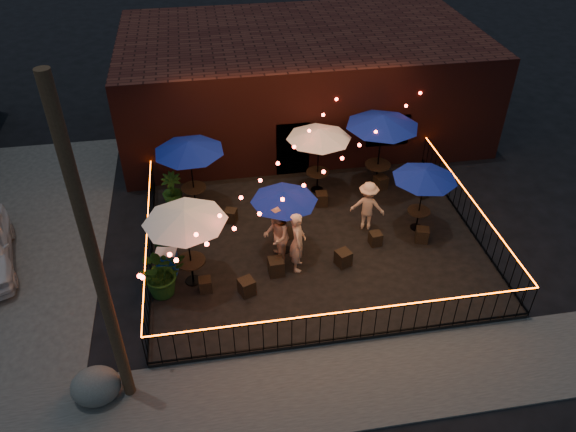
{
  "coord_description": "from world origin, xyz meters",
  "views": [
    {
      "loc": [
        -3.07,
        -11.21,
        11.29
      ],
      "look_at": [
        -0.83,
        2.12,
        1.16
      ],
      "focal_mm": 35.0,
      "sensor_mm": 36.0,
      "label": 1
    }
  ],
  "objects_px": {
    "cooler": "(167,262)",
    "boulder": "(96,386)",
    "utility_pole": "(96,266)",
    "cafe_table_2": "(284,197)",
    "cafe_table_1": "(189,148)",
    "cafe_table_3": "(319,135)",
    "cafe_table_4": "(425,175)",
    "cafe_table_0": "(185,217)",
    "cafe_table_5": "(383,122)"
  },
  "relations": [
    {
      "from": "utility_pole",
      "to": "cafe_table_3",
      "type": "bearing_deg",
      "value": 50.7
    },
    {
      "from": "utility_pole",
      "to": "cafe_table_1",
      "type": "height_order",
      "value": "utility_pole"
    },
    {
      "from": "cafe_table_3",
      "to": "cafe_table_4",
      "type": "distance_m",
      "value": 3.79
    },
    {
      "from": "cafe_table_0",
      "to": "boulder",
      "type": "bearing_deg",
      "value": -124.07
    },
    {
      "from": "cafe_table_0",
      "to": "cooler",
      "type": "distance_m",
      "value": 2.09
    },
    {
      "from": "cafe_table_0",
      "to": "cafe_table_4",
      "type": "distance_m",
      "value": 7.29
    },
    {
      "from": "utility_pole",
      "to": "cafe_table_2",
      "type": "xyz_separation_m",
      "value": [
        4.39,
        4.35,
        -1.88
      ]
    },
    {
      "from": "utility_pole",
      "to": "cafe_table_1",
      "type": "relative_size",
      "value": 2.75
    },
    {
      "from": "cafe_table_1",
      "to": "cafe_table_2",
      "type": "height_order",
      "value": "cafe_table_1"
    },
    {
      "from": "cafe_table_1",
      "to": "cafe_table_3",
      "type": "bearing_deg",
      "value": 4.01
    },
    {
      "from": "utility_pole",
      "to": "cooler",
      "type": "height_order",
      "value": "utility_pole"
    },
    {
      "from": "cafe_table_5",
      "to": "cooler",
      "type": "bearing_deg",
      "value": -154.8
    },
    {
      "from": "cafe_table_0",
      "to": "cafe_table_1",
      "type": "bearing_deg",
      "value": 86.92
    },
    {
      "from": "cafe_table_3",
      "to": "boulder",
      "type": "xyz_separation_m",
      "value": [
        -6.78,
        -7.4,
        -1.95
      ]
    },
    {
      "from": "cafe_table_4",
      "to": "cafe_table_5",
      "type": "height_order",
      "value": "cafe_table_5"
    },
    {
      "from": "cafe_table_1",
      "to": "boulder",
      "type": "height_order",
      "value": "cafe_table_1"
    },
    {
      "from": "boulder",
      "to": "cafe_table_3",
      "type": "bearing_deg",
      "value": 47.52
    },
    {
      "from": "cafe_table_3",
      "to": "cafe_table_4",
      "type": "xyz_separation_m",
      "value": [
        2.71,
        -2.65,
        -0.2
      ]
    },
    {
      "from": "cafe_table_1",
      "to": "cafe_table_2",
      "type": "xyz_separation_m",
      "value": [
        2.6,
        -2.75,
        -0.32
      ]
    },
    {
      "from": "cafe_table_0",
      "to": "boulder",
      "type": "relative_size",
      "value": 2.48
    },
    {
      "from": "cafe_table_2",
      "to": "cafe_table_3",
      "type": "distance_m",
      "value": 3.48
    },
    {
      "from": "cafe_table_5",
      "to": "cooler",
      "type": "height_order",
      "value": "cafe_table_5"
    },
    {
      "from": "cafe_table_2",
      "to": "cooler",
      "type": "xyz_separation_m",
      "value": [
        -3.49,
        -0.41,
        -1.58
      ]
    },
    {
      "from": "cafe_table_0",
      "to": "cafe_table_2",
      "type": "distance_m",
      "value": 2.96
    },
    {
      "from": "cafe_table_4",
      "to": "cafe_table_1",
      "type": "bearing_deg",
      "value": 161.34
    },
    {
      "from": "cafe_table_0",
      "to": "cafe_table_1",
      "type": "distance_m",
      "value": 3.68
    },
    {
      "from": "cafe_table_2",
      "to": "cafe_table_4",
      "type": "xyz_separation_m",
      "value": [
        4.37,
        0.4,
        0.03
      ]
    },
    {
      "from": "utility_pole",
      "to": "cafe_table_0",
      "type": "relative_size",
      "value": 3.18
    },
    {
      "from": "cafe_table_4",
      "to": "boulder",
      "type": "height_order",
      "value": "cafe_table_4"
    },
    {
      "from": "cafe_table_0",
      "to": "cafe_table_1",
      "type": "relative_size",
      "value": 0.86
    },
    {
      "from": "cafe_table_4",
      "to": "cafe_table_5",
      "type": "relative_size",
      "value": 0.86
    },
    {
      "from": "cafe_table_2",
      "to": "cooler",
      "type": "bearing_deg",
      "value": -173.35
    },
    {
      "from": "boulder",
      "to": "cafe_table_2",
      "type": "bearing_deg",
      "value": 40.39
    },
    {
      "from": "utility_pole",
      "to": "boulder",
      "type": "relative_size",
      "value": 7.88
    },
    {
      "from": "cafe_table_2",
      "to": "boulder",
      "type": "distance_m",
      "value": 6.93
    },
    {
      "from": "cooler",
      "to": "boulder",
      "type": "bearing_deg",
      "value": -100.95
    },
    {
      "from": "cafe_table_5",
      "to": "cafe_table_1",
      "type": "bearing_deg",
      "value": -177.53
    },
    {
      "from": "cooler",
      "to": "boulder",
      "type": "distance_m",
      "value": 4.27
    },
    {
      "from": "cafe_table_2",
      "to": "cafe_table_4",
      "type": "height_order",
      "value": "cafe_table_4"
    },
    {
      "from": "cafe_table_0",
      "to": "cooler",
      "type": "xyz_separation_m",
      "value": [
        -0.7,
        0.51,
        -1.91
      ]
    },
    {
      "from": "cafe_table_0",
      "to": "utility_pole",
      "type": "bearing_deg",
      "value": -115.0
    },
    {
      "from": "utility_pole",
      "to": "cafe_table_0",
      "type": "bearing_deg",
      "value": 65.0
    },
    {
      "from": "cafe_table_2",
      "to": "cafe_table_5",
      "type": "distance_m",
      "value": 4.89
    },
    {
      "from": "utility_pole",
      "to": "cafe_table_4",
      "type": "relative_size",
      "value": 3.39
    },
    {
      "from": "cafe_table_3",
      "to": "cafe_table_4",
      "type": "height_order",
      "value": "cafe_table_3"
    },
    {
      "from": "utility_pole",
      "to": "cooler",
      "type": "bearing_deg",
      "value": 77.14
    },
    {
      "from": "utility_pole",
      "to": "boulder",
      "type": "distance_m",
      "value": 3.68
    },
    {
      "from": "cafe_table_0",
      "to": "cafe_table_5",
      "type": "bearing_deg",
      "value": 30.88
    },
    {
      "from": "cafe_table_5",
      "to": "boulder",
      "type": "height_order",
      "value": "cafe_table_5"
    },
    {
      "from": "cafe_table_3",
      "to": "cooler",
      "type": "bearing_deg",
      "value": -146.17
    }
  ]
}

